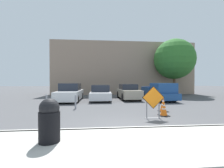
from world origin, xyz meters
name	(u,v)px	position (x,y,z in m)	size (l,w,h in m)	color
ground_plane	(108,99)	(0.00, 10.00, 0.00)	(96.00, 96.00, 0.00)	#4C4C4F
sidewalk_strip	(137,145)	(0.00, -1.26, 0.07)	(29.67, 2.52, 0.14)	#ADAAA3
curb_lip	(128,129)	(0.00, 0.00, 0.07)	(29.67, 0.20, 0.14)	#ADAAA3
road_closed_sign	(153,101)	(1.54, 1.67, 0.85)	(1.05, 0.20, 1.52)	black
traffic_cone_nearest	(164,109)	(2.29, 2.20, 0.34)	(0.48, 0.48, 0.71)	black
traffic_cone_second	(163,105)	(2.72, 3.24, 0.40)	(0.49, 0.49, 0.83)	black
parked_car_nearest	(70,93)	(-3.55, 8.76, 0.72)	(1.96, 4.71, 1.59)	white
parked_car_second	(101,93)	(-0.81, 9.04, 0.65)	(1.96, 4.40, 1.43)	silver
parked_car_third	(128,92)	(1.94, 9.53, 0.70)	(1.87, 4.36, 1.50)	#A39984
pickup_truck	(159,92)	(4.69, 8.54, 0.72)	(2.01, 5.14, 1.60)	navy
trash_bin	(49,120)	(-2.29, -1.04, 0.72)	(0.54, 0.54, 1.14)	black
bollard_nearest	(76,102)	(-2.46, 4.58, 0.47)	(0.12, 0.12, 0.88)	gray
bollard_second	(47,101)	(-4.24, 4.58, 0.50)	(0.12, 0.12, 0.95)	gray
building_facade_backdrop	(122,69)	(2.59, 17.29, 3.60)	(19.71, 5.00, 7.21)	gray
street_tree_behind_lot	(174,59)	(8.67, 13.31, 4.63)	(5.09, 5.09, 7.18)	#513823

